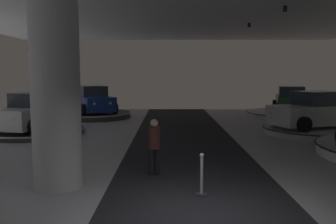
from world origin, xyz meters
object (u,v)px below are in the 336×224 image
object	(u,v)px
display_platform_deep_left	(93,115)
visitor_walking_near	(154,143)
display_platform_far_left	(34,131)
display_platform_deep_right	(290,114)
display_platform_far_right	(314,130)
display_car_far_right	(315,111)
display_car_deep_left	(93,100)
column_left	(55,78)
display_car_far_left	(34,113)
display_car_deep_right	(291,100)

from	to	relation	value
display_platform_deep_left	visitor_walking_near	xyz separation A→B (m)	(4.47, -13.25, 0.71)
display_platform_far_left	visitor_walking_near	size ratio (longest dim) A/B	3.02
display_platform_deep_right	display_platform_far_left	distance (m)	16.22
display_platform_far_right	visitor_walking_near	size ratio (longest dim) A/B	2.97
display_platform_deep_left	display_car_far_right	distance (m)	13.40
display_platform_deep_left	display_car_deep_left	world-z (taller)	display_car_deep_left
display_platform_deep_left	visitor_walking_near	size ratio (longest dim) A/B	3.10
display_platform_far_right	display_car_far_right	size ratio (longest dim) A/B	1.04
display_platform_far_right	visitor_walking_near	world-z (taller)	visitor_walking_near
display_car_deep_left	visitor_walking_near	world-z (taller)	display_car_deep_left
visitor_walking_near	column_left	bearing A→B (deg)	-155.23
column_left	display_car_far_left	size ratio (longest dim) A/B	1.22
display_car_far_left	display_car_far_right	xyz separation A→B (m)	(13.36, -0.05, 0.07)
display_platform_far_left	display_platform_far_right	distance (m)	13.34
display_car_deep_right	display_car_far_left	xyz separation A→B (m)	(-14.59, -6.98, -0.06)
display_platform_deep_left	display_car_far_right	xyz separation A→B (m)	(11.82, -6.26, 0.88)
display_car_deep_right	display_platform_far_left	bearing A→B (deg)	-154.35
display_platform_deep_right	display_car_far_right	bearing A→B (deg)	-99.92
display_car_deep_left	display_platform_far_left	bearing A→B (deg)	-103.78
display_car_far_right	visitor_walking_near	distance (m)	10.14
display_platform_deep_left	display_platform_far_left	distance (m)	6.42
display_platform_deep_left	display_car_far_right	world-z (taller)	display_car_far_right
column_left	display_car_deep_right	xyz separation A→B (m)	(10.96, 15.12, -1.68)
display_car_far_right	display_platform_far_left	bearing A→B (deg)	179.90
display_car_deep_right	display_platform_far_left	distance (m)	16.22
display_car_deep_right	display_platform_far_right	distance (m)	7.21
column_left	display_platform_far_right	xyz separation A→B (m)	(9.70, 8.08, -2.58)
display_platform_deep_left	visitor_walking_near	distance (m)	14.00
column_left	visitor_walking_near	size ratio (longest dim) A/B	3.46
display_car_deep_left	visitor_walking_near	bearing A→B (deg)	-71.33
column_left	display_platform_far_left	bearing A→B (deg)	114.16
column_left	visitor_walking_near	xyz separation A→B (m)	(2.38, 1.10, -1.84)
display_car_deep_right	display_platform_deep_left	distance (m)	13.10
display_platform_deep_right	display_car_deep_left	bearing A→B (deg)	-176.59
display_platform_deep_right	display_car_far_right	size ratio (longest dim) A/B	1.27
display_platform_deep_left	display_platform_far_left	size ratio (longest dim) A/B	1.03
display_car_deep_right	visitor_walking_near	xyz separation A→B (m)	(-8.58, -14.02, -0.16)
display_platform_far_left	display_car_far_right	distance (m)	13.40
display_car_far_left	visitor_walking_near	xyz separation A→B (m)	(6.02, -7.04, -0.10)
display_platform_far_right	display_car_far_right	xyz separation A→B (m)	(0.03, 0.01, 0.90)
display_car_deep_right	display_car_deep_left	size ratio (longest dim) A/B	0.99
display_car_far_left	display_car_deep_right	bearing A→B (deg)	25.56
display_platform_deep_right	display_platform_deep_left	distance (m)	13.08
display_car_deep_left	display_car_deep_right	bearing A→B (deg)	3.28
display_platform_deep_left	display_platform_far_right	world-z (taller)	display_platform_deep_left
display_platform_deep_left	display_platform_far_right	distance (m)	13.36
display_car_far_left	column_left	bearing A→B (deg)	-65.96
display_car_deep_left	column_left	bearing A→B (deg)	-81.68
display_platform_deep_left	display_car_far_left	bearing A→B (deg)	-103.96
display_platform_deep_right	display_platform_deep_left	xyz separation A→B (m)	(-13.06, -0.81, 0.03)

